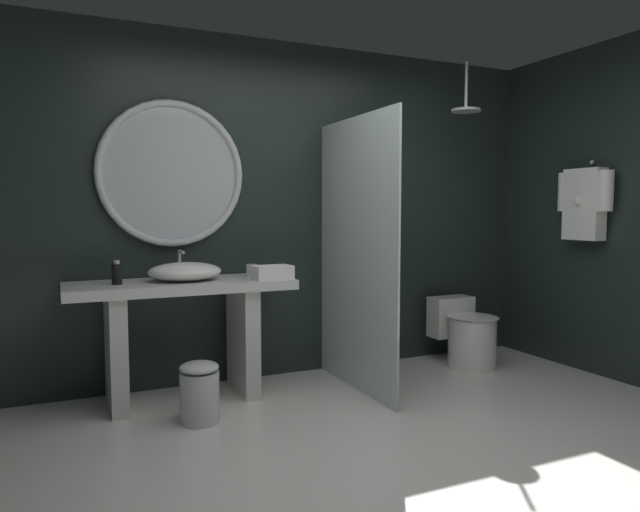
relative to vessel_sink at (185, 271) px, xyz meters
name	(u,v)px	position (x,y,z in m)	size (l,w,h in m)	color
ground_plane	(406,468)	(0.78, -1.54, -0.89)	(5.76, 5.76, 0.00)	silver
back_wall_panel	(275,211)	(0.78, 0.36, 0.41)	(4.80, 0.10, 2.60)	#1E2823
side_wall_right	(610,211)	(3.13, -0.78, 0.41)	(0.10, 2.47, 2.60)	#1E2823
vanity_counter	(182,321)	(-0.03, 0.01, -0.34)	(1.50, 0.57, 0.82)	silver
vessel_sink	(185,271)	(0.00, 0.00, 0.00)	(0.49, 0.40, 0.20)	white
tumbler_cup	(252,270)	(0.49, 0.06, -0.02)	(0.08, 0.08, 0.09)	silver
soap_dispenser	(117,274)	(-0.44, -0.01, 0.01)	(0.07, 0.07, 0.16)	black
round_wall_mirror	(172,174)	(-0.03, 0.27, 0.68)	(1.04, 0.05, 1.04)	silver
shower_glass_panel	(356,254)	(1.18, -0.26, 0.10)	(0.02, 1.15, 1.97)	silver
rain_shower_head	(466,106)	(2.27, -0.09, 1.26)	(0.24, 0.24, 0.40)	silver
hanging_bathrobe	(584,201)	(2.99, -0.66, 0.49)	(0.20, 0.49, 0.63)	silver
toilet	(466,334)	(2.32, -0.10, -0.62)	(0.41, 0.61, 0.55)	white
waste_bin	(200,392)	(-0.02, -0.47, -0.70)	(0.24, 0.24, 0.38)	silver
folded_hand_towel	(272,273)	(0.56, -0.18, -0.01)	(0.26, 0.18, 0.10)	white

